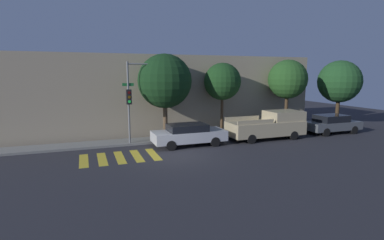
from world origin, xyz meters
TOP-DOWN VIEW (x-y plane):
  - ground_plane at (0.00, 0.00)m, footprint 60.00×60.00m
  - sidewalk at (0.00, 4.04)m, footprint 26.00×1.68m
  - building_row at (0.00, 8.28)m, footprint 26.00×6.00m
  - crosswalk at (-2.93, 0.80)m, footprint 4.11×2.60m
  - traffic_light_pole at (-1.57, 3.37)m, footprint 2.32×0.56m
  - sedan_near_corner at (1.44, 2.10)m, footprint 4.54×1.89m
  - pickup_truck at (7.34, 2.10)m, footprint 5.30×2.04m
  - sedan_middle at (12.86, 2.10)m, footprint 4.27×1.83m
  - tree_near_corner at (0.47, 4.01)m, footprint 3.56×3.56m
  - tree_midblock at (4.64, 4.01)m, footprint 2.61×2.61m
  - tree_far_end at (10.15, 4.01)m, footprint 2.97×2.97m
  - tree_behind_truck at (15.31, 4.01)m, footprint 3.45×3.45m

SIDE VIEW (x-z plane):
  - ground_plane at x=0.00m, z-range 0.00..0.00m
  - crosswalk at x=-2.93m, z-range 0.00..0.00m
  - sidewalk at x=0.00m, z-range 0.00..0.14m
  - sedan_near_corner at x=1.44m, z-range 0.04..1.40m
  - sedan_middle at x=12.86m, z-range 0.03..1.42m
  - pickup_truck at x=7.34m, z-range -0.01..1.87m
  - building_row at x=0.00m, z-range 0.00..5.77m
  - traffic_light_pole at x=-1.57m, z-range 0.83..6.01m
  - tree_behind_truck at x=15.31m, z-range 1.02..6.55m
  - tree_midblock at x=4.64m, z-range 1.28..6.49m
  - tree_near_corner at x=0.47m, z-range 1.08..6.83m
  - tree_far_end at x=10.15m, z-range 1.25..6.75m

